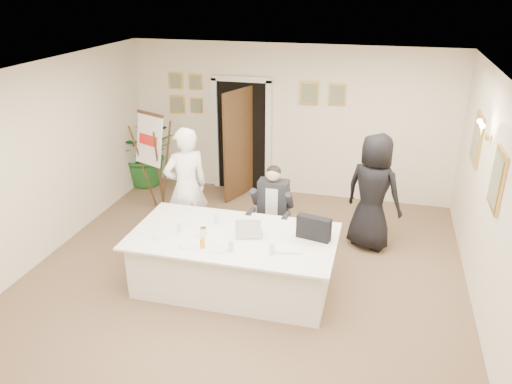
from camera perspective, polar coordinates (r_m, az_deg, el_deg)
The scene contains 27 objects.
floor at distance 6.76m, azimuth -2.33°, elevation -11.33°, with size 7.00×7.00×0.00m, color brown.
ceiling at distance 5.66m, azimuth -2.79°, elevation 12.67°, with size 6.00×7.00×0.02m, color white.
wall_back at distance 9.30m, azimuth 3.82°, elevation 8.02°, with size 6.00×0.10×2.80m, color white.
wall_left at distance 7.48m, azimuth -25.12°, elevation 1.96°, with size 0.10×7.00×2.80m, color white.
wall_right at distance 6.00m, azimuth 26.09°, elevation -3.27°, with size 0.10×7.00×2.80m, color white.
doorway at distance 9.43m, azimuth -1.75°, elevation 6.02°, with size 1.14×0.86×2.20m.
pictures_back_wall at distance 9.34m, azimuth -1.06°, elevation 10.98°, with size 3.40×0.06×0.80m, color gold, non-canonical shape.
pictures_right_wall at distance 6.96m, azimuth 24.72°, elevation 3.63°, with size 0.06×2.20×0.80m, color gold, non-canonical shape.
wall_sconce at distance 6.85m, azimuth 24.64°, elevation 6.45°, with size 0.20×0.30×0.24m, color gold, non-canonical shape.
conference_table at distance 6.68m, azimuth -2.56°, elevation -7.83°, with size 2.66×1.42×0.78m.
seated_man at distance 7.35m, azimuth 1.90°, elevation -2.07°, with size 0.60×0.64×1.39m, color black, non-canonical shape.
flip_chart at distance 8.91m, azimuth -11.38°, elevation 2.89°, with size 0.62×0.50×1.73m.
standing_man at distance 7.61m, azimuth -7.97°, elevation 0.56°, with size 0.68×0.45×1.86m, color white.
standing_woman at distance 7.63m, azimuth 13.25°, elevation -0.02°, with size 0.88×0.57×1.80m, color black.
potted_palm at distance 10.12m, azimuth -12.43°, elevation 4.44°, with size 1.19×1.04×1.33m, color #206124.
laptop at distance 6.44m, azimuth -0.64°, elevation -3.77°, with size 0.32×0.35×0.28m, color #B7BABC, non-canonical shape.
laptop_bag at distance 6.36m, azimuth 6.62°, elevation -4.11°, with size 0.44×0.12×0.31m, color black.
paper_stack at distance 6.15m, azimuth 3.80°, elevation -6.51°, with size 0.31×0.21×0.03m, color white.
plate_left at distance 6.55m, azimuth -10.84°, elevation -5.00°, with size 0.21×0.21×0.01m, color white.
plate_mid at distance 6.30m, azimuth -7.84°, elevation -6.00°, with size 0.22×0.22×0.01m, color white.
plate_near at distance 6.17m, azimuth -4.43°, elevation -6.48°, with size 0.23×0.23×0.01m, color white.
glass_a at distance 6.61m, azimuth -8.78°, elevation -3.97°, with size 0.06×0.06×0.14m, color silver.
glass_b at distance 6.09m, azimuth -2.89°, elevation -6.20°, with size 0.07×0.07×0.14m, color silver.
glass_c at distance 6.03m, azimuth 1.83°, elevation -6.53°, with size 0.07×0.07×0.14m, color silver.
glass_d at distance 6.76m, azimuth -4.56°, elevation -3.09°, with size 0.06×0.06×0.14m, color silver.
oj_glass at distance 6.20m, azimuth -6.14°, elevation -5.82°, with size 0.06×0.06×0.13m, color orange.
steel_jug at distance 6.48m, azimuth -6.06°, elevation -4.52°, with size 0.09×0.09×0.11m, color silver.
Camera 1 is at (1.66, -5.31, 3.84)m, focal length 35.00 mm.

